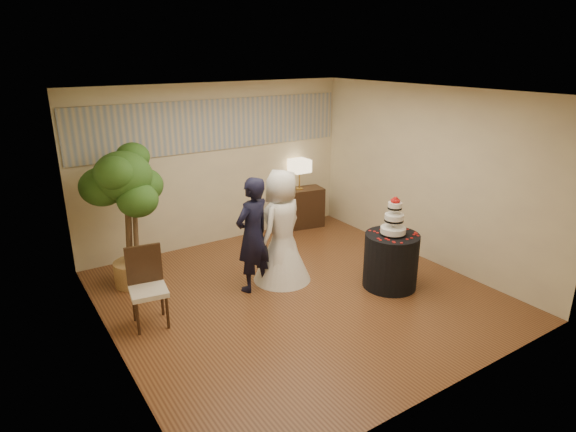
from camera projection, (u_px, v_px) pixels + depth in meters
floor at (297, 294)px, 6.85m from camera, size 5.00×5.00×0.00m
ceiling at (299, 92)px, 5.94m from camera, size 5.00×5.00×0.00m
wall_back at (217, 165)px, 8.37m from camera, size 5.00×0.06×2.80m
wall_front at (452, 268)px, 4.41m from camera, size 5.00×0.06×2.80m
wall_left at (104, 239)px, 5.10m from camera, size 0.06×5.00×2.80m
wall_right at (427, 175)px, 7.69m from camera, size 0.06×5.00×2.80m
mural_border at (216, 125)px, 8.13m from camera, size 4.90×0.02×0.85m
groom at (253, 235)px, 6.76m from camera, size 0.70×0.57×1.67m
bride at (282, 226)px, 7.04m from camera, size 1.14×1.14×1.70m
cake_table at (391, 261)px, 6.97m from camera, size 0.87×0.87×0.81m
wedding_cake at (394, 216)px, 6.75m from camera, size 0.36×0.36×0.56m
console at (299, 208)px, 9.37m from camera, size 0.98×0.56×0.77m
table_lamp at (300, 174)px, 9.15m from camera, size 0.34×0.34×0.58m
ficus_tree at (128, 217)px, 6.82m from camera, size 1.40×1.40×2.11m
side_chair at (148, 289)px, 5.94m from camera, size 0.53×0.54×1.00m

